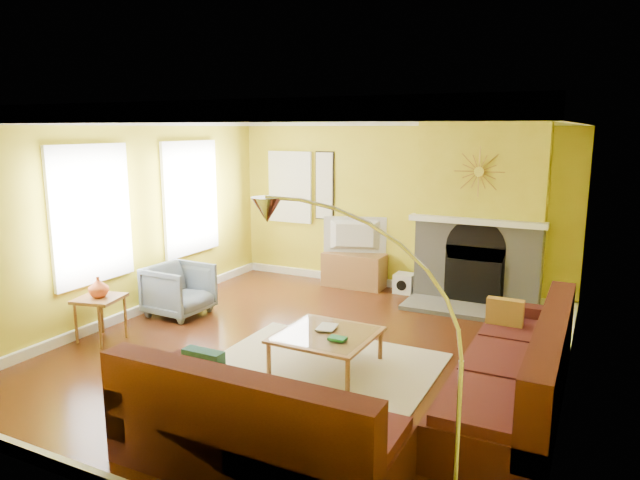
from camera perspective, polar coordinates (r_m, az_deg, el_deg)
The scene contains 27 objects.
floor at distance 6.79m, azimuth -1.15°, elevation -11.02°, with size 5.50×6.00×0.02m, color #592912.
ceiling at distance 6.29m, azimuth -1.25°, elevation 12.61°, with size 5.50×6.00×0.02m, color white.
wall_back at distance 9.14m, azimuth 7.62°, elevation 3.51°, with size 5.50×0.02×2.70m, color gold.
wall_front at distance 4.06m, azimuth -21.48°, elevation -6.84°, with size 5.50×0.02×2.70m, color gold.
wall_left at distance 8.04m, azimuth -18.90°, elevation 1.97°, with size 0.02×6.00×2.70m, color gold.
wall_right at distance 5.69m, azimuth 24.24°, elevation -2.02°, with size 0.02×6.00×2.70m, color gold.
baseboard at distance 6.76m, azimuth -1.15°, elevation -10.47°, with size 5.50×6.00×0.12m, color white, non-canonical shape.
crown_molding at distance 6.28m, azimuth -1.25°, elevation 11.97°, with size 5.50×6.00×0.12m, color white, non-canonical shape.
window_left_near at distance 8.95m, azimuth -12.87°, elevation 4.14°, with size 0.06×1.22×1.72m, color white.
window_left_far at distance 7.59m, azimuth -21.96°, elevation 2.39°, with size 0.06×1.22×1.72m, color white.
window_back at distance 9.84m, azimuth -3.00°, elevation 5.31°, with size 0.82×0.06×1.22m, color white.
wall_art at distance 9.55m, azimuth 0.44°, elevation 5.44°, with size 0.34×0.04×1.14m, color white.
fireplace at distance 8.59m, azimuth 15.71°, elevation 2.71°, with size 1.80×0.40×2.70m, color gray, non-canonical shape.
mantel at distance 8.37m, azimuth 15.36°, elevation 1.82°, with size 1.92×0.22×0.08m, color white.
hearth at distance 8.36m, azimuth 14.50°, elevation -6.76°, with size 1.80×0.70×0.06m, color gray.
sunburst at distance 8.30m, azimuth 15.62°, elevation 6.60°, with size 0.70×0.04×0.70m, color olive, non-canonical shape.
rug at distance 6.39m, azimuth 0.42°, elevation -12.31°, with size 2.40×1.80×0.02m, color beige.
sectional_sofa at distance 5.44m, azimuth 6.04°, elevation -11.63°, with size 3.10×3.70×0.90m, color #4A1C18, non-canonical shape.
coffee_table at distance 6.25m, azimuth 0.63°, elevation -10.96°, with size 1.00×1.00×0.40m, color white, non-canonical shape.
media_console at distance 9.31m, azimuth 3.43°, elevation -3.01°, with size 1.00×0.45×0.55m, color olive.
tv at distance 9.19m, azimuth 3.47°, elevation 0.44°, with size 1.02×0.13×0.59m, color black.
subwoofer at distance 9.08m, azimuth 8.45°, elevation -4.29°, with size 0.30×0.30×0.30m, color white.
armchair at distance 8.13m, azimuth -13.91°, elevation -4.86°, with size 0.76×0.78×0.71m, color slate.
side_table at distance 7.47m, azimuth -21.06°, elevation -7.36°, with size 0.50×0.50×0.55m, color olive, non-canonical shape.
vase at distance 7.35m, azimuth -21.28°, elevation -4.40°, with size 0.24×0.24×0.25m, color orange.
book at distance 6.32m, azimuth -0.20°, elevation -8.65°, with size 0.20×0.27×0.03m, color white.
arc_lamp at distance 3.57m, azimuth 4.49°, elevation -13.58°, with size 1.35×0.36×2.12m, color silver, non-canonical shape.
Camera 1 is at (2.92, -5.56, 2.55)m, focal length 32.00 mm.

